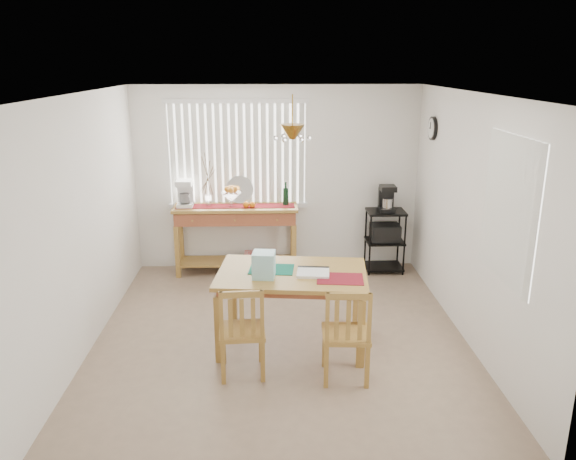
{
  "coord_description": "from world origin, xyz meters",
  "views": [
    {
      "loc": [
        -0.11,
        -5.57,
        2.89
      ],
      "look_at": [
        0.1,
        0.55,
        1.05
      ],
      "focal_mm": 35.0,
      "sensor_mm": 36.0,
      "label": 1
    }
  ],
  "objects_px": {
    "cart_items": "(387,199)",
    "chair_left": "(242,332)",
    "wire_cart": "(385,235)",
    "sideboard": "(237,223)",
    "dining_table": "(292,280)",
    "chair_right": "(346,335)"
  },
  "relations": [
    {
      "from": "sideboard",
      "to": "dining_table",
      "type": "distance_m",
      "value": 2.27
    },
    {
      "from": "sideboard",
      "to": "dining_table",
      "type": "bearing_deg",
      "value": -72.39
    },
    {
      "from": "chair_left",
      "to": "chair_right",
      "type": "bearing_deg",
      "value": -6.67
    },
    {
      "from": "sideboard",
      "to": "dining_table",
      "type": "xyz_separation_m",
      "value": [
        0.69,
        -2.16,
        -0.0
      ]
    },
    {
      "from": "sideboard",
      "to": "chair_left",
      "type": "height_order",
      "value": "sideboard"
    },
    {
      "from": "cart_items",
      "to": "chair_left",
      "type": "xyz_separation_m",
      "value": [
        -1.9,
        -2.76,
        -0.6
      ]
    },
    {
      "from": "wire_cart",
      "to": "chair_left",
      "type": "height_order",
      "value": "chair_left"
    },
    {
      "from": "wire_cart",
      "to": "chair_left",
      "type": "distance_m",
      "value": 3.34
    },
    {
      "from": "cart_items",
      "to": "dining_table",
      "type": "xyz_separation_m",
      "value": [
        -1.41,
        -2.15,
        -0.34
      ]
    },
    {
      "from": "sideboard",
      "to": "chair_right",
      "type": "relative_size",
      "value": 1.82
    },
    {
      "from": "wire_cart",
      "to": "chair_right",
      "type": "bearing_deg",
      "value": -108.07
    },
    {
      "from": "wire_cart",
      "to": "chair_left",
      "type": "xyz_separation_m",
      "value": [
        -1.9,
        -2.75,
        -0.08
      ]
    },
    {
      "from": "sideboard",
      "to": "wire_cart",
      "type": "xyz_separation_m",
      "value": [
        2.09,
        -0.02,
        -0.19
      ]
    },
    {
      "from": "cart_items",
      "to": "chair_left",
      "type": "height_order",
      "value": "cart_items"
    },
    {
      "from": "cart_items",
      "to": "sideboard",
      "type": "bearing_deg",
      "value": 179.68
    },
    {
      "from": "chair_right",
      "to": "dining_table",
      "type": "bearing_deg",
      "value": 123.37
    },
    {
      "from": "dining_table",
      "to": "cart_items",
      "type": "bearing_deg",
      "value": 56.81
    },
    {
      "from": "dining_table",
      "to": "chair_left",
      "type": "bearing_deg",
      "value": -129.27
    },
    {
      "from": "chair_left",
      "to": "chair_right",
      "type": "relative_size",
      "value": 0.98
    },
    {
      "from": "cart_items",
      "to": "wire_cart",
      "type": "bearing_deg",
      "value": -90.0
    },
    {
      "from": "sideboard",
      "to": "cart_items",
      "type": "relative_size",
      "value": 4.69
    },
    {
      "from": "cart_items",
      "to": "chair_left",
      "type": "relative_size",
      "value": 0.39
    }
  ]
}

